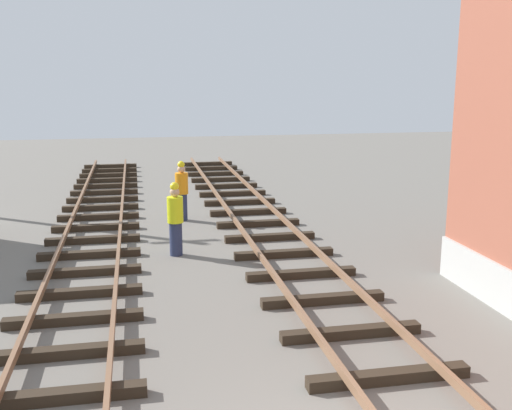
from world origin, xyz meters
TOP-DOWN VIEW (x-y plane):
  - track_worker_foreground at (-0.79, 13.34)m, footprint 0.40×0.40m
  - track_worker_distant at (-1.24, 9.58)m, footprint 0.40×0.40m

SIDE VIEW (x-z plane):
  - track_worker_foreground at x=-0.79m, z-range -0.01..1.86m
  - track_worker_distant at x=-1.24m, z-range -0.01..1.86m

